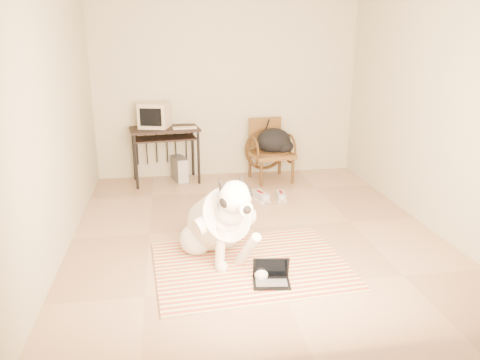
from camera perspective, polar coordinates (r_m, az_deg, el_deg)
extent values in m
plane|color=tan|center=(5.41, 1.58, -5.84)|extent=(4.50, 4.50, 0.00)
plane|color=#BFB99D|center=(7.24, -1.60, 11.14)|extent=(4.50, 0.00, 4.50)
plane|color=#BFB99D|center=(2.90, 9.83, 1.55)|extent=(4.50, 0.00, 4.50)
plane|color=#BFB99D|center=(5.07, -21.32, 7.33)|extent=(0.00, 4.50, 4.50)
plane|color=#BFB99D|center=(5.74, 21.95, 8.31)|extent=(0.00, 4.50, 4.50)
cube|color=red|center=(4.09, 3.34, -13.87)|extent=(1.82, 0.41, 0.02)
cube|color=#3C8145|center=(4.32, 2.29, -12.03)|extent=(1.82, 0.41, 0.02)
cube|color=#683A7B|center=(4.55, 1.36, -10.38)|extent=(1.82, 0.41, 0.02)
cube|color=yellow|center=(4.79, 0.53, -8.89)|extent=(1.82, 0.41, 0.02)
cube|color=beige|center=(5.03, -0.22, -7.54)|extent=(1.82, 0.41, 0.02)
sphere|color=silver|center=(4.74, -5.35, -7.18)|extent=(0.33, 0.33, 0.33)
sphere|color=silver|center=(4.86, -1.92, -6.46)|extent=(0.33, 0.33, 0.33)
ellipsoid|color=silver|center=(4.78, -3.55, -6.58)|extent=(0.41, 0.37, 0.33)
ellipsoid|color=silver|center=(4.53, -2.52, -4.88)|extent=(0.64, 0.85, 0.71)
cylinder|color=silver|center=(4.54, -2.59, -4.83)|extent=(0.68, 0.77, 0.65)
sphere|color=silver|center=(4.29, -1.29, -3.86)|extent=(0.28, 0.28, 0.28)
sphere|color=silver|center=(4.15, -0.63, -2.11)|extent=(0.30, 0.30, 0.30)
ellipsoid|color=black|center=(4.16, -0.07, -1.75)|extent=(0.23, 0.26, 0.22)
cylinder|color=silver|center=(4.05, 0.26, -3.27)|extent=(0.17, 0.19, 0.13)
sphere|color=black|center=(3.98, 0.86, -3.65)|extent=(0.07, 0.07, 0.07)
cone|color=black|center=(4.12, -2.28, -0.51)|extent=(0.17, 0.17, 0.19)
cone|color=black|center=(4.21, 0.13, -0.11)|extent=(0.16, 0.18, 0.19)
torus|color=silver|center=(4.26, -1.17, -3.28)|extent=(0.30, 0.22, 0.24)
cylinder|color=silver|center=(4.37, -2.42, -8.19)|extent=(0.13, 0.16, 0.46)
cylinder|color=silver|center=(4.37, 0.88, -8.58)|extent=(0.22, 0.41, 0.46)
sphere|color=silver|center=(4.43, -2.23, -10.55)|extent=(0.12, 0.12, 0.12)
sphere|color=silver|center=(4.29, 2.61, -11.48)|extent=(0.12, 0.12, 0.12)
cone|color=black|center=(5.07, -5.15, -6.86)|extent=(0.35, 0.41, 0.12)
cube|color=black|center=(4.23, 3.85, -12.44)|extent=(0.35, 0.27, 0.02)
cube|color=#545456|center=(4.22, 3.87, -12.38)|extent=(0.29, 0.17, 0.00)
cube|color=black|center=(4.24, 3.79, -10.58)|extent=(0.33, 0.12, 0.21)
cube|color=black|center=(4.24, 3.80, -10.60)|extent=(0.29, 0.10, 0.19)
cube|color=black|center=(6.96, -9.19, 6.16)|extent=(1.05, 0.67, 0.03)
cube|color=black|center=(6.93, -9.14, 5.05)|extent=(0.93, 0.55, 0.02)
cylinder|color=black|center=(6.79, -12.55, 2.11)|extent=(0.04, 0.04, 0.79)
cylinder|color=black|center=(7.24, -12.81, 3.03)|extent=(0.04, 0.04, 0.79)
cylinder|color=black|center=(6.90, -5.07, 2.70)|extent=(0.04, 0.04, 0.79)
cylinder|color=black|center=(7.34, -5.78, 3.57)|extent=(0.04, 0.04, 0.79)
cube|color=#C3B399|center=(7.00, -10.36, 7.79)|extent=(0.49, 0.48, 0.36)
cube|color=black|center=(6.82, -10.83, 7.52)|extent=(0.31, 0.10, 0.25)
cube|color=#C3B399|center=(6.86, -6.76, 6.33)|extent=(0.35, 0.16, 0.02)
cube|color=#545456|center=(7.14, -7.37, 1.35)|extent=(0.25, 0.41, 0.36)
cube|color=#AAAAAF|center=(6.96, -6.93, 0.95)|extent=(0.15, 0.05, 0.35)
cube|color=brown|center=(7.05, 3.81, 3.14)|extent=(0.69, 0.67, 0.06)
cylinder|color=#321E0D|center=(7.04, 3.82, 3.47)|extent=(0.56, 0.56, 0.04)
cube|color=brown|center=(7.24, 3.06, 5.80)|extent=(0.52, 0.12, 0.46)
cylinder|color=#321E0D|center=(6.80, 2.60, 0.72)|extent=(0.05, 0.05, 0.37)
cylinder|color=#321E0D|center=(7.25, 1.22, 1.78)|extent=(0.05, 0.05, 0.37)
cylinder|color=#321E0D|center=(6.99, 6.43, 1.07)|extent=(0.05, 0.05, 0.37)
cylinder|color=#321E0D|center=(7.43, 4.86, 2.10)|extent=(0.05, 0.05, 0.37)
ellipsoid|color=black|center=(7.01, 4.13, 4.78)|extent=(0.51, 0.43, 0.38)
ellipsoid|color=black|center=(7.01, 5.25, 4.09)|extent=(0.32, 0.26, 0.22)
cube|color=white|center=(6.29, 2.52, -2.31)|extent=(0.22, 0.34, 0.03)
cube|color=#939398|center=(6.28, 2.52, -1.94)|extent=(0.21, 0.33, 0.10)
cube|color=maroon|center=(6.27, 2.53, -1.57)|extent=(0.10, 0.17, 0.02)
cube|color=white|center=(6.35, 5.00, -2.21)|extent=(0.13, 0.28, 0.03)
cube|color=#939398|center=(6.34, 5.01, -1.90)|extent=(0.13, 0.27, 0.09)
cube|color=maroon|center=(6.32, 5.02, -1.59)|extent=(0.06, 0.14, 0.02)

